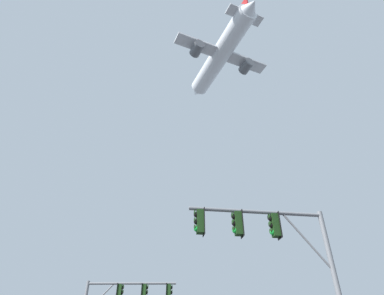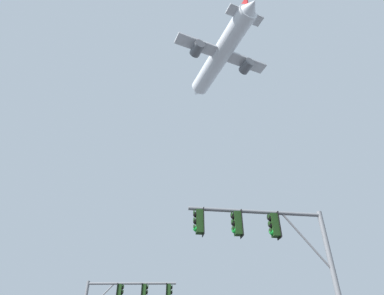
% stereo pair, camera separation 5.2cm
% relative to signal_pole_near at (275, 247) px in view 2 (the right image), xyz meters
% --- Properties ---
extents(signal_pole_near, '(5.53, 0.48, 6.56)m').
position_rel_signal_pole_near_xyz_m(signal_pole_near, '(0.00, 0.00, 0.00)').
color(signal_pole_near, slate).
rests_on(signal_pole_near, ground).
extents(airplane, '(17.43, 22.57, 6.20)m').
position_rel_signal_pole_near_xyz_m(airplane, '(5.69, 25.05, 41.43)').
color(airplane, white).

